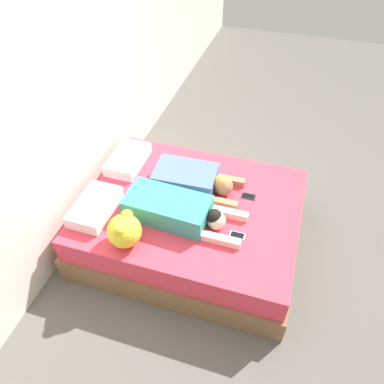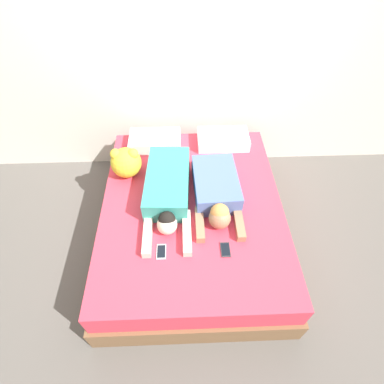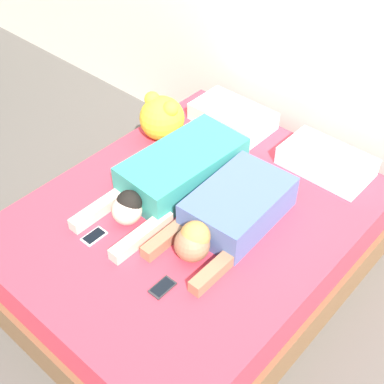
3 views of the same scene
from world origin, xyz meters
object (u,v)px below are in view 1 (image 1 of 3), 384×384
bed (192,222)px  pillow_head_right (128,159)px  person_right (194,180)px  cell_phone_left (237,235)px  cell_phone_right (249,196)px  person_left (176,210)px  plush_toy (124,230)px  pillow_head_left (95,207)px

bed → pillow_head_right: (0.37, 0.83, 0.33)m
bed → person_right: bearing=12.4°
cell_phone_left → cell_phone_right: size_ratio=1.00×
person_right → person_left: bearing=175.0°
bed → cell_phone_left: (-0.26, -0.50, 0.27)m
person_left → plush_toy: 0.51m
cell_phone_right → plush_toy: 1.26m
person_right → bed: bearing=-167.6°
cell_phone_left → pillow_head_left: bearing=94.4°
person_right → cell_phone_right: size_ratio=6.50×
bed → cell_phone_left: cell_phone_left is taller
pillow_head_left → cell_phone_left: (0.10, -1.33, -0.06)m
person_left → plush_toy: bearing=141.9°
bed → person_left: size_ratio=1.90×
bed → cell_phone_left: size_ratio=15.56×
pillow_head_left → person_left: 0.76m
person_right → cell_phone_right: 0.56m
person_left → cell_phone_right: person_left is taller
person_left → cell_phone_left: size_ratio=8.20×
cell_phone_left → plush_toy: size_ratio=0.44×
pillow_head_left → person_left: bearing=-78.6°
person_left → cell_phone_right: size_ratio=8.20×
bed → plush_toy: 0.85m
bed → plush_toy: plush_toy is taller
pillow_head_right → person_right: size_ratio=0.62×
plush_toy → bed: bearing=-33.0°
cell_phone_right → plush_toy: (-0.87, 0.90, 0.15)m
bed → person_left: person_left is taller
person_right → cell_phone_left: bearing=-131.6°
plush_toy → person_left: bearing=-38.1°
person_left → cell_phone_left: person_left is taller
bed → pillow_head_left: size_ratio=3.86×
bed → person_right: (0.22, 0.05, 0.37)m
pillow_head_right → cell_phone_right: 1.33m
cell_phone_left → cell_phone_right: 0.52m
pillow_head_left → person_left: person_left is taller
pillow_head_left → cell_phone_right: pillow_head_left is taller
cell_phone_left → bed: bearing=62.1°
person_right → cell_phone_left: 0.74m
pillow_head_left → cell_phone_left: size_ratio=4.03×
plush_toy → person_right: bearing=-22.8°
person_left → plush_toy: (-0.40, 0.31, 0.05)m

